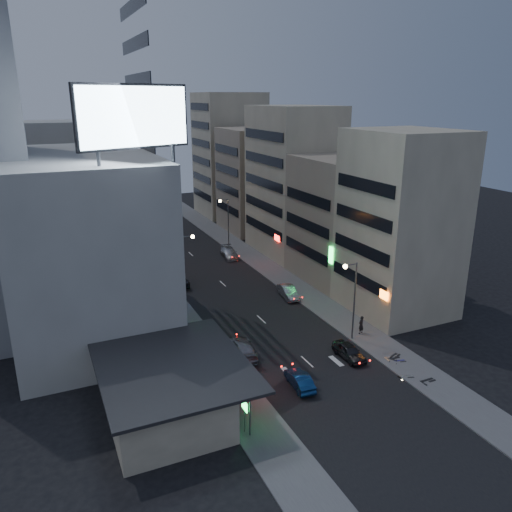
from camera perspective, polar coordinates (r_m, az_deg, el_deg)
ground at (r=44.11m, az=8.53°, el=-14.21°), size 180.00×180.00×0.00m
sidewalk_left at (r=66.62m, az=-11.51°, el=-2.95°), size 4.00×120.00×0.12m
sidewalk_right at (r=71.47m, az=1.05°, el=-1.14°), size 4.00×120.00×0.12m
food_court at (r=39.95m, az=-10.67°, el=-14.67°), size 11.00×13.00×3.88m
white_building at (r=53.19m, az=-19.07°, el=1.27°), size 14.00×24.00×18.00m
shophouse_near at (r=56.56m, az=16.15°, el=3.54°), size 10.00×11.00×20.00m
shophouse_mid at (r=66.19m, az=9.98°, el=4.20°), size 11.00×12.00×16.00m
shophouse_far at (r=76.24m, az=4.29°, el=8.49°), size 10.00×14.00×22.00m
far_left_a at (r=77.44m, az=-19.98°, el=6.87°), size 11.00×10.00×20.00m
far_left_b at (r=90.62m, az=-20.87°, el=6.62°), size 12.00×10.00×15.00m
far_right_a at (r=90.05m, az=-0.04°, el=8.68°), size 11.00×12.00×18.00m
far_right_b at (r=102.65m, az=-3.05°, el=11.46°), size 12.00×12.00×24.00m
billboard at (r=41.87m, az=-13.74°, el=15.16°), size 9.52×3.75×6.20m
street_lamp_right_near at (r=49.16m, az=10.88°, el=-3.86°), size 1.60×0.44×8.02m
street_lamp_left at (r=58.01m, az=-8.01°, el=-0.34°), size 1.60×0.44×8.02m
street_lamp_right_far at (r=78.08m, az=-3.47°, el=4.51°), size 1.60×0.44×8.02m
parked_car_right_near at (r=47.82m, az=10.60°, el=-10.67°), size 1.65×4.03×1.37m
parked_car_right_mid at (r=60.50m, az=3.70°, el=-4.11°), size 2.02×4.45×1.42m
parked_car_left at (r=65.18m, az=-9.12°, el=-2.61°), size 2.90×5.69×1.54m
parked_car_right_far at (r=75.36m, az=-3.06°, el=0.37°), size 2.63×5.19×1.44m
road_car_blue at (r=43.04m, az=5.00°, el=-13.94°), size 1.74×4.02×1.29m
road_car_silver at (r=47.45m, az=-1.61°, el=-10.48°), size 2.82×5.51×1.53m
person at (r=52.30m, az=11.92°, el=-7.70°), size 0.81×0.66×1.91m
scooter_black_a at (r=46.44m, az=19.49°, el=-12.33°), size 0.69×1.97×1.19m
scooter_silver_a at (r=46.36m, az=17.50°, el=-12.32°), size 1.03×1.71×0.99m
scooter_blue at (r=48.61m, az=16.63°, el=-10.74°), size 0.94×1.74×1.01m
scooter_black_b at (r=49.47m, az=15.69°, el=-9.97°), size 1.42×2.15×1.25m
scooter_silver_b at (r=49.08m, az=15.77°, el=-10.22°), size 0.75×2.03×1.23m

